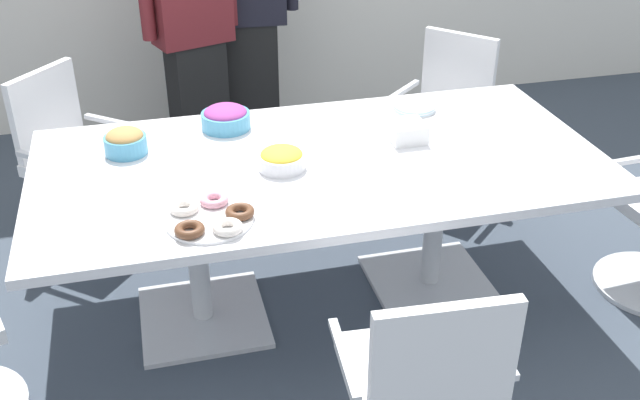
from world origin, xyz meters
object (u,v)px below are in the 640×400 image
(conference_table, at_px, (320,185))
(office_chair_0, at_px, (79,169))
(donut_platter, at_px, (210,217))
(plate_stack, at_px, (415,107))
(person_standing_1, at_px, (249,8))
(snack_bowl_candy_mix, at_px, (226,117))
(person_standing_0, at_px, (193,30))
(napkin_pile, at_px, (407,132))
(office_chair_4, at_px, (443,125))
(snack_bowl_chips_yellow, at_px, (282,159))
(snack_bowl_cookies, at_px, (125,141))

(conference_table, bearing_deg, office_chair_0, 140.90)
(donut_platter, xyz_separation_m, plate_stack, (1.09, 0.79, -0.00))
(conference_table, height_order, plate_stack, plate_stack)
(person_standing_1, relative_size, snack_bowl_candy_mix, 7.95)
(conference_table, relative_size, person_standing_0, 1.43)
(donut_platter, xyz_separation_m, napkin_pile, (0.93, 0.48, 0.02))
(person_standing_0, distance_m, donut_platter, 1.96)
(conference_table, xyz_separation_m, snack_bowl_candy_mix, (-0.34, 0.41, 0.18))
(conference_table, distance_m, snack_bowl_candy_mix, 0.57)
(office_chair_0, relative_size, plate_stack, 4.52)
(donut_platter, height_order, napkin_pile, napkin_pile)
(office_chair_0, bearing_deg, office_chair_4, 130.84)
(napkin_pile, bearing_deg, conference_table, -168.36)
(office_chair_4, distance_m, snack_bowl_candy_mix, 1.45)
(donut_platter, relative_size, plate_stack, 1.63)
(donut_platter, bearing_deg, conference_table, 37.55)
(conference_table, relative_size, napkin_pile, 15.52)
(office_chair_4, bearing_deg, conference_table, 91.51)
(office_chair_4, height_order, snack_bowl_chips_yellow, office_chair_4)
(snack_bowl_cookies, distance_m, snack_bowl_chips_yellow, 0.69)
(conference_table, height_order, napkin_pile, napkin_pile)
(office_chair_0, height_order, snack_bowl_cookies, office_chair_0)
(office_chair_0, height_order, office_chair_4, same)
(person_standing_0, distance_m, napkin_pile, 1.68)
(office_chair_4, distance_m, person_standing_1, 1.37)
(plate_stack, bearing_deg, snack_bowl_candy_mix, 179.11)
(snack_bowl_candy_mix, height_order, donut_platter, snack_bowl_candy_mix)
(snack_bowl_candy_mix, xyz_separation_m, donut_platter, (-0.17, -0.81, -0.03))
(conference_table, distance_m, person_standing_1, 1.75)
(conference_table, height_order, office_chair_4, office_chair_4)
(conference_table, height_order, snack_bowl_candy_mix, snack_bowl_candy_mix)
(donut_platter, bearing_deg, snack_bowl_candy_mix, 78.05)
(person_standing_0, relative_size, snack_bowl_candy_mix, 7.52)
(person_standing_1, relative_size, donut_platter, 5.44)
(snack_bowl_chips_yellow, bearing_deg, person_standing_0, 96.90)
(donut_platter, bearing_deg, person_standing_0, 85.79)
(person_standing_1, height_order, plate_stack, person_standing_1)
(snack_bowl_cookies, bearing_deg, person_standing_0, 71.95)
(person_standing_0, bearing_deg, person_standing_1, -175.42)
(snack_bowl_candy_mix, distance_m, donut_platter, 0.83)
(office_chair_4, bearing_deg, napkin_pile, 104.70)
(person_standing_1, height_order, snack_bowl_chips_yellow, person_standing_1)
(napkin_pile, bearing_deg, person_standing_0, 118.00)
(snack_bowl_chips_yellow, bearing_deg, snack_bowl_candy_mix, 110.13)
(person_standing_1, relative_size, napkin_pile, 11.51)
(office_chair_0, distance_m, napkin_pile, 1.71)
(office_chair_0, relative_size, person_standing_0, 0.54)
(office_chair_4, distance_m, snack_bowl_cookies, 1.91)
(person_standing_0, relative_size, person_standing_1, 0.95)
(snack_bowl_cookies, bearing_deg, plate_stack, 5.86)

